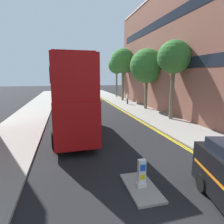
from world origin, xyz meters
TOP-DOWN VIEW (x-y plane):
  - sidewalk_right at (6.50, 16.00)m, footprint 4.00×80.00m
  - sidewalk_left at (-6.50, 16.00)m, footprint 4.00×80.00m
  - kerb_line_outer at (4.40, 14.00)m, footprint 0.10×56.00m
  - kerb_line_inner at (4.24, 14.00)m, footprint 0.10×56.00m
  - traffic_island at (0.00, 4.21)m, footprint 1.10×2.20m
  - keep_left_bollard at (0.00, 4.21)m, footprint 0.36×0.28m
  - double_decker_bus_away at (-2.38, 12.98)m, footprint 3.11×10.89m
  - pedestrian_far at (6.53, 25.59)m, footprint 0.34×0.22m
  - street_tree_near at (7.26, 30.52)m, footprint 4.19×4.19m
  - street_tree_mid at (7.46, 14.70)m, footprint 3.14×3.14m
  - street_tree_far at (7.59, 21.16)m, footprint 4.33×4.33m
  - street_tree_distant at (7.75, 36.46)m, footprint 3.38×3.38m
  - townhouse_terrace_right at (13.50, 19.94)m, footprint 10.08×28.00m

SIDE VIEW (x-z plane):
  - kerb_line_outer at x=4.40m, z-range 0.00..0.01m
  - kerb_line_inner at x=4.24m, z-range 0.00..0.01m
  - traffic_island at x=0.00m, z-range 0.00..0.10m
  - sidewalk_right at x=6.50m, z-range 0.00..0.14m
  - sidewalk_left at x=-6.50m, z-range 0.00..0.14m
  - keep_left_bollard at x=0.00m, z-range 0.05..1.16m
  - pedestrian_far at x=6.53m, z-range 0.18..1.80m
  - double_decker_bus_away at x=-2.38m, z-range 0.21..5.85m
  - street_tree_far at x=7.59m, z-range 1.77..9.40m
  - street_tree_mid at x=7.46m, z-range 2.26..9.82m
  - street_tree_distant at x=7.75m, z-range 2.42..10.48m
  - street_tree_near at x=7.26m, z-range 2.44..11.34m
  - townhouse_terrace_right at x=13.50m, z-range 0.00..14.61m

